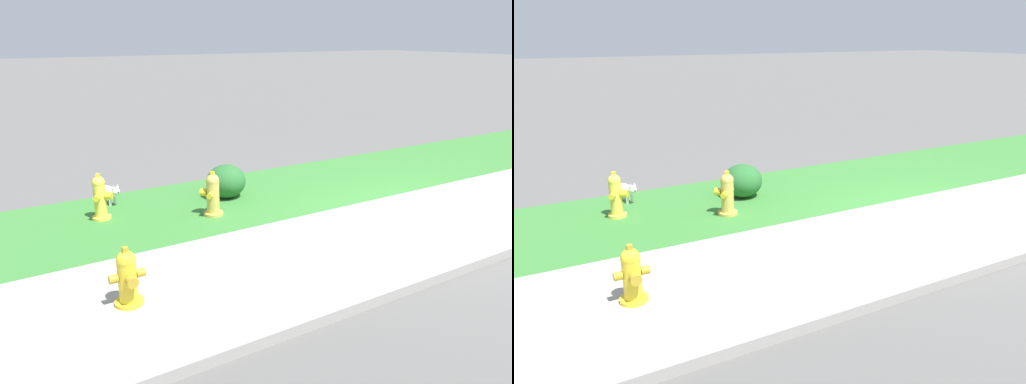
# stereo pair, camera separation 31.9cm
# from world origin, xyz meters

# --- Properties ---
(ground_plane) EXTENTS (120.00, 120.00, 0.00)m
(ground_plane) POSITION_xyz_m (0.00, 0.00, 0.00)
(ground_plane) COLOR #5B5956
(sidewalk_pavement) EXTENTS (18.00, 2.43, 0.01)m
(sidewalk_pavement) POSITION_xyz_m (0.00, 0.00, 0.01)
(sidewalk_pavement) COLOR #9E9993
(sidewalk_pavement) RESTS_ON ground
(grass_verge) EXTENTS (18.00, 2.68, 0.01)m
(grass_verge) POSITION_xyz_m (0.00, 2.55, 0.00)
(grass_verge) COLOR #387A33
(grass_verge) RESTS_ON ground
(fire_hydrant_across_street) EXTENTS (0.38, 0.35, 0.66)m
(fire_hydrant_across_street) POSITION_xyz_m (-4.82, 0.02, 0.31)
(fire_hydrant_across_street) COLOR yellow
(fire_hydrant_across_street) RESTS_ON ground
(fire_hydrant_by_grass_verge) EXTENTS (0.34, 0.36, 0.73)m
(fire_hydrant_by_grass_verge) POSITION_xyz_m (-4.38, 2.74, 0.35)
(fire_hydrant_by_grass_verge) COLOR yellow
(fire_hydrant_by_grass_verge) RESTS_ON ground
(fire_hydrant_at_driveway) EXTENTS (0.35, 0.35, 0.71)m
(fire_hydrant_at_driveway) POSITION_xyz_m (-2.83, 2.01, 0.34)
(fire_hydrant_at_driveway) COLOR gold
(fire_hydrant_at_driveway) RESTS_ON ground
(small_white_dog) EXTENTS (0.29, 0.51, 0.38)m
(small_white_dog) POSITION_xyz_m (-4.07, 3.39, 0.22)
(small_white_dog) COLOR silver
(small_white_dog) RESTS_ON ground
(shrub_bush_mid_verge) EXTENTS (0.68, 0.68, 0.58)m
(shrub_bush_mid_verge) POSITION_xyz_m (-2.22, 2.70, 0.29)
(shrub_bush_mid_verge) COLOR #28662D
(shrub_bush_mid_verge) RESTS_ON ground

